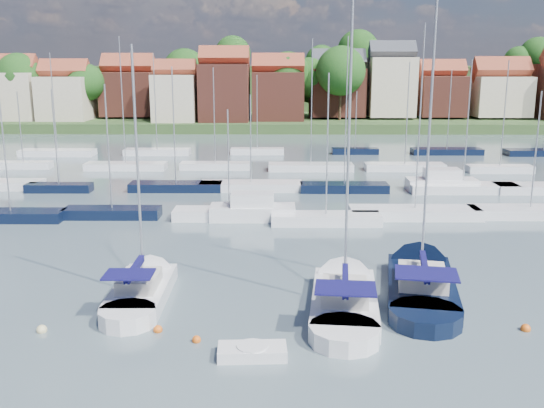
{
  "coord_description": "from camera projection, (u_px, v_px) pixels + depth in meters",
  "views": [
    {
      "loc": [
        -3.36,
        -28.55,
        12.57
      ],
      "look_at": [
        -3.67,
        14.0,
        2.71
      ],
      "focal_mm": 40.0,
      "sensor_mm": 36.0,
      "label": 1
    }
  ],
  "objects": [
    {
      "name": "sailboat_centre",
      "position": [
        344.0,
        291.0,
        33.36
      ],
      "size": [
        4.67,
        12.93,
        17.13
      ],
      "rotation": [
        0.0,
        0.0,
        1.46
      ],
      "color": "silver",
      "rests_on": "ground"
    },
    {
      "name": "marina_field",
      "position": [
        325.0,
        180.0,
        64.75
      ],
      "size": [
        79.62,
        41.41,
        15.93
      ],
      "color": "silver",
      "rests_on": "ground"
    },
    {
      "name": "far_shore_town",
      "position": [
        298.0,
        95.0,
        158.81
      ],
      "size": [
        212.46,
        90.0,
        22.27
      ],
      "color": "#354A25",
      "rests_on": "ground"
    },
    {
      "name": "buoy_a",
      "position": [
        42.0,
        332.0,
        29.1
      ],
      "size": [
        0.51,
        0.51,
        0.51
      ],
      "primitive_type": "sphere",
      "color": "beige",
      "rests_on": "ground"
    },
    {
      "name": "buoy_c",
      "position": [
        158.0,
        332.0,
        29.13
      ],
      "size": [
        0.45,
        0.45,
        0.45
      ],
      "primitive_type": "sphere",
      "color": "#D85914",
      "rests_on": "ground"
    },
    {
      "name": "buoy_b",
      "position": [
        197.0,
        342.0,
        28.06
      ],
      "size": [
        0.42,
        0.42,
        0.42
      ],
      "primitive_type": "sphere",
      "color": "#D85914",
      "rests_on": "ground"
    },
    {
      "name": "buoy_d",
      "position": [
        365.0,
        339.0,
        28.3
      ],
      "size": [
        0.5,
        0.5,
        0.5
      ],
      "primitive_type": "sphere",
      "color": "#D85914",
      "rests_on": "ground"
    },
    {
      "name": "sailboat_left",
      "position": [
        146.0,
        284.0,
        34.37
      ],
      "size": [
        2.94,
        10.84,
        14.74
      ],
      "rotation": [
        0.0,
        0.0,
        1.58
      ],
      "color": "silver",
      "rests_on": "ground"
    },
    {
      "name": "ground",
      "position": [
        306.0,
        176.0,
        69.59
      ],
      "size": [
        260.0,
        260.0,
        0.0
      ],
      "primitive_type": "plane",
      "color": "#45565D",
      "rests_on": "ground"
    },
    {
      "name": "buoy_f",
      "position": [
        525.0,
        331.0,
        29.25
      ],
      "size": [
        0.48,
        0.48,
        0.48
      ],
      "primitive_type": "sphere",
      "color": "#D85914",
      "rests_on": "ground"
    },
    {
      "name": "buoy_e",
      "position": [
        353.0,
        271.0,
        37.67
      ],
      "size": [
        0.55,
        0.55,
        0.55
      ],
      "primitive_type": "sphere",
      "color": "beige",
      "rests_on": "ground"
    },
    {
      "name": "sailboat_navy",
      "position": [
        419.0,
        276.0,
        35.79
      ],
      "size": [
        6.01,
        14.15,
        18.9
      ],
      "rotation": [
        0.0,
        0.0,
        1.39
      ],
      "color": "black",
      "rests_on": "ground"
    },
    {
      "name": "tender",
      "position": [
        252.0,
        352.0,
        26.54
      ],
      "size": [
        3.08,
        1.54,
        0.65
      ],
      "rotation": [
        0.0,
        0.0,
        0.05
      ],
      "color": "silver",
      "rests_on": "ground"
    }
  ]
}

